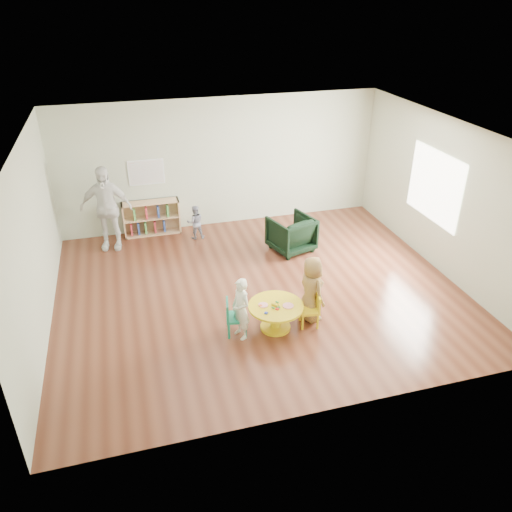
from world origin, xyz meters
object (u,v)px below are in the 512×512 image
at_px(kid_chair_right, 312,309).
at_px(child_left, 241,309).
at_px(armchair, 291,234).
at_px(bookshelf, 151,218).
at_px(toddler, 195,222).
at_px(activity_table, 276,312).
at_px(child_right, 311,289).
at_px(adult_caretaker, 106,208).
at_px(kid_chair_left, 234,316).

xyz_separation_m(kid_chair_right, child_left, (-1.15, 0.01, 0.20)).
bearing_deg(kid_chair_right, armchair, -1.63).
bearing_deg(bookshelf, armchair, -30.36).
height_order(kid_chair_right, toddler, toddler).
bearing_deg(armchair, bookshelf, -47.84).
bearing_deg(activity_table, child_right, 9.20).
xyz_separation_m(toddler, adult_caretaker, (-1.75, 0.06, 0.50)).
bearing_deg(bookshelf, adult_caretaker, -152.94).
bearing_deg(child_right, kid_chair_right, 153.30).
bearing_deg(bookshelf, activity_table, -68.81).
height_order(bookshelf, armchair, bookshelf).
distance_m(activity_table, child_right, 0.68).
bearing_deg(child_right, toddler, 6.92).
bearing_deg(armchair, child_right, 60.72).
relative_size(bookshelf, toddler, 1.61).
bearing_deg(adult_caretaker, kid_chair_left, -51.49).
xyz_separation_m(bookshelf, toddler, (0.88, -0.50, 0.01)).
distance_m(child_left, child_right, 1.20).
relative_size(armchair, adult_caretaker, 0.46).
height_order(armchair, adult_caretaker, adult_caretaker).
bearing_deg(kid_chair_right, child_right, -2.66).
height_order(kid_chair_left, child_right, child_right).
height_order(activity_table, child_right, child_right).
distance_m(kid_chair_left, child_right, 1.30).
xyz_separation_m(kid_chair_left, child_left, (0.09, -0.10, 0.18)).
bearing_deg(armchair, kid_chair_right, 60.65).
relative_size(kid_chair_left, adult_caretaker, 0.34).
bearing_deg(toddler, child_left, 92.55).
bearing_deg(kid_chair_left, adult_caretaker, -142.37).
bearing_deg(activity_table, adult_caretaker, 124.22).
bearing_deg(bookshelf, child_right, -60.97).
xyz_separation_m(kid_chair_right, bookshelf, (-2.14, 4.08, 0.06)).
xyz_separation_m(activity_table, toddler, (-0.68, 3.51, 0.07)).
height_order(kid_chair_left, adult_caretaker, adult_caretaker).
bearing_deg(armchair, activity_table, 48.22).
distance_m(kid_chair_right, bookshelf, 4.60).
relative_size(activity_table, kid_chair_right, 1.53).
height_order(child_left, child_right, child_right).
relative_size(activity_table, bookshelf, 0.72).
distance_m(toddler, adult_caretaker, 1.82).
xyz_separation_m(activity_table, kid_chair_left, (-0.66, 0.05, 0.02)).
height_order(child_left, toddler, child_left).
height_order(bookshelf, toddler, bookshelf).
relative_size(bookshelf, child_right, 1.07).
relative_size(kid_chair_right, child_right, 0.50).
bearing_deg(toddler, kid_chair_right, 110.24).
bearing_deg(activity_table, bookshelf, 111.19).
bearing_deg(adult_caretaker, kid_chair_right, -38.46).
distance_m(armchair, adult_caretaker, 3.74).
relative_size(bookshelf, child_left, 1.19).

